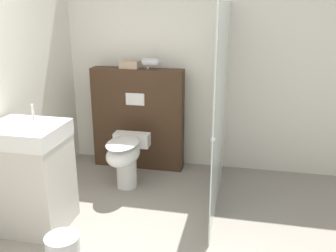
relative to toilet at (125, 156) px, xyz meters
name	(u,v)px	position (x,y,z in m)	size (l,w,h in m)	color
wall_back	(177,62)	(0.39, 0.81, 0.88)	(8.00, 0.06, 2.50)	silver
partition_panel	(138,119)	(-0.03, 0.59, 0.23)	(1.08, 0.21, 1.20)	#3D2819
shower_glass	(221,108)	(0.99, -0.04, 0.59)	(0.04, 1.64, 1.92)	silver
toilet	(125,156)	(0.00, 0.00, 0.00)	(0.40, 0.64, 0.55)	white
sink_vanity	(31,177)	(-0.57, -0.86, 0.11)	(0.61, 0.54, 1.08)	beige
hair_drier	(152,62)	(0.15, 0.58, 0.91)	(0.21, 0.09, 0.12)	#B7B7BC
folded_towel	(130,64)	(-0.11, 0.61, 0.87)	(0.21, 0.17, 0.08)	tan
waste_bin	(63,252)	(-0.05, -1.34, -0.24)	(0.26, 0.26, 0.27)	silver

